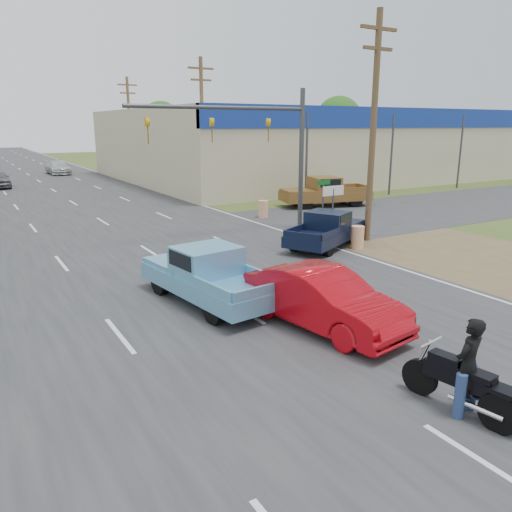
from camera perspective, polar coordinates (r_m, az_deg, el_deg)
ground at (r=9.34m, az=24.97°, el=-20.96°), size 200.00×200.00×0.00m
main_road at (r=44.77m, az=-22.16°, el=6.97°), size 15.00×180.00×0.02m
cross_road at (r=23.53m, az=-13.56°, el=1.49°), size 120.00×10.00×0.02m
dirt_verge at (r=23.10m, az=20.34°, el=0.71°), size 8.00×18.00×0.01m
big_box_store at (r=58.50m, az=10.89°, el=12.62°), size 50.00×28.10×6.60m
utility_pole_1 at (r=23.41m, az=13.28°, el=14.56°), size 2.00×0.28×10.00m
utility_pole_2 at (r=38.50m, az=-6.16°, el=14.79°), size 2.00×0.28×10.00m
utility_pole_3 at (r=55.36m, az=-14.24°, el=14.41°), size 2.00×0.28×10.00m
tree_3 at (r=96.28m, az=9.40°, el=15.14°), size 8.40×8.40×10.40m
tree_5 at (r=105.53m, az=-10.78°, el=14.87°), size 7.98×7.98×9.88m
barrel_0 at (r=22.17m, az=11.52°, el=2.10°), size 0.56×0.56×1.00m
barrel_1 at (r=29.10m, az=0.84°, el=5.38°), size 0.56×0.56×1.00m
lane_sign at (r=23.54m, az=8.80°, el=6.42°), size 1.20×0.08×2.52m
street_name_sign at (r=25.10m, az=7.66°, el=6.30°), size 0.80×0.08×2.61m
signal_mast at (r=24.39m, az=0.00°, el=13.72°), size 9.12×0.40×7.00m
red_convertible at (r=13.29m, az=7.70°, el=-4.98°), size 2.41×4.98×1.57m
motorcycle at (r=10.28m, az=23.20°, el=-13.82°), size 0.86×2.37×1.20m
rider at (r=10.14m, az=23.06°, el=-11.86°), size 0.72×0.54×1.81m
blue_pickup at (r=15.22m, az=-5.65°, el=-2.03°), size 2.64×5.39×1.72m
navy_pickup at (r=22.25m, az=8.19°, el=3.08°), size 5.08×3.75×1.58m
brown_pickup at (r=33.47m, az=7.72°, el=7.31°), size 6.23×3.65×1.94m
distant_car_silver at (r=59.27m, az=-21.70°, el=9.38°), size 2.19×5.10×1.46m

